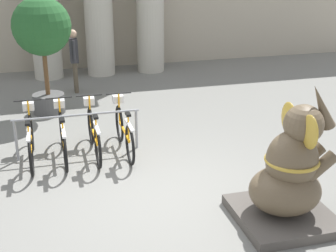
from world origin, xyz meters
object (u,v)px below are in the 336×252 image
Objects in this scene: bicycle_1 at (63,136)px; elephant_statue at (290,177)px; bicycle_0 at (31,139)px; bicycle_2 at (94,133)px; bicycle_3 at (124,130)px; person_pedestrian at (74,55)px; potted_tree at (42,34)px.

elephant_statue is at bearing -45.57° from bicycle_1.
elephant_statue is (2.85, -2.91, 0.25)m from bicycle_1.
bicycle_1 is at bearing 0.65° from bicycle_0.
bicycle_0 is 0.92× the size of elephant_statue.
bicycle_0 and bicycle_2 have the same top height.
person_pedestrian reaches higher than bicycle_3.
elephant_statue is (3.40, -2.90, 0.25)m from bicycle_0.
bicycle_1 is at bearing -179.08° from bicycle_2.
elephant_statue is 7.34m from person_pedestrian.
bicycle_2 is (0.55, 0.01, 0.00)m from bicycle_1.
bicycle_0 is 4.48m from elephant_statue.
bicycle_2 is at bearing -90.13° from person_pedestrian.
potted_tree reaches higher than person_pedestrian.
bicycle_2 is at bearing 178.28° from bicycle_3.
bicycle_1 is 4.14m from person_pedestrian.
bicycle_0 is 0.69× the size of potted_tree.
bicycle_0 is at bearing 179.95° from bicycle_3.
elephant_statue is at bearing -71.80° from person_pedestrian.
bicycle_3 is 4.14m from person_pedestrian.
bicycle_0 is 1.10m from bicycle_2.
elephant_statue reaches higher than bicycle_2.
bicycle_3 is at bearing -82.42° from person_pedestrian.
bicycle_3 is at bearing -0.05° from bicycle_0.
bicycle_0 is at bearing 139.53° from elephant_statue.
potted_tree is (0.37, 2.59, 1.37)m from bicycle_0.
bicycle_3 is at bearing -1.72° from bicycle_2.
person_pedestrian is at bearing 108.20° from elephant_statue.
potted_tree is (-1.28, 2.59, 1.37)m from bicycle_3.
bicycle_0 is at bearing -105.26° from person_pedestrian.
elephant_statue is (1.75, -2.90, 0.25)m from bicycle_3.
potted_tree reaches higher than bicycle_1.
bicycle_0 is 1.00× the size of bicycle_1.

